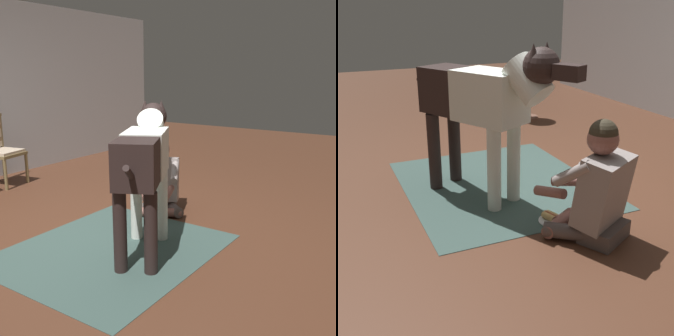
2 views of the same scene
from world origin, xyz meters
The scene contains 5 objects.
ground_plane centered at (0.00, 0.00, 0.00)m, with size 15.68×15.68×0.00m, color #502D1E.
area_rug centered at (-0.21, -0.20, 0.00)m, with size 1.88×1.65×0.01m, color #384F49.
person_sitting_on_floor centered at (0.91, 0.05, 0.35)m, with size 0.71×0.63×0.85m.
large_dog centered at (0.00, -0.42, 0.83)m, with size 1.49×0.86×1.30m.
hot_dog_on_plate centered at (0.61, -0.10, 0.03)m, with size 0.22×0.22×0.06m.
Camera 1 is at (-2.79, -2.52, 1.58)m, focal length 43.95 mm.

